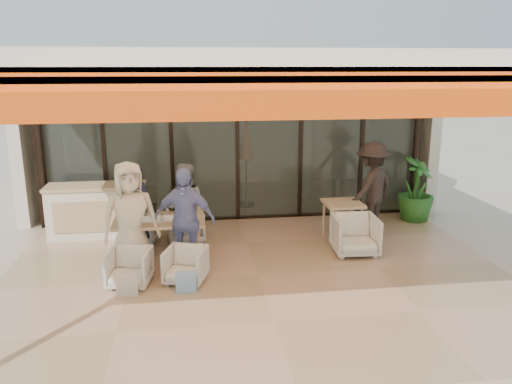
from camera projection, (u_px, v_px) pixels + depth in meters
ground at (258, 276)px, 7.91m from camera, size 70.00×70.00×0.00m
terrace_floor at (258, 276)px, 7.91m from camera, size 8.00×6.00×0.01m
terrace_structure at (261, 65)px, 6.85m from camera, size 8.00×6.00×3.40m
glass_storefront at (237, 146)px, 10.39m from camera, size 8.08×0.10×3.20m
interior_block at (228, 107)px, 12.45m from camera, size 9.05×3.62×3.52m
host_counter at (97, 210)px, 9.60m from camera, size 1.85×0.65×1.04m
dining_table at (159, 222)px, 8.39m from camera, size 1.50×0.90×0.93m
chair_far_left at (140, 226)px, 9.33m from camera, size 0.75×0.72×0.65m
chair_far_right at (185, 224)px, 9.44m from camera, size 0.72×0.69×0.67m
chair_near_left at (129, 266)px, 7.51m from camera, size 0.70×0.67×0.63m
chair_near_right at (186, 264)px, 7.62m from camera, size 0.73×0.71×0.61m
diner_navy at (136, 208)px, 8.73m from camera, size 0.69×0.57×1.63m
diner_grey at (184, 207)px, 8.84m from camera, size 0.89×0.76×1.60m
diner_cream at (130, 219)px, 7.84m from camera, size 1.02×0.82×1.82m
diner_periwinkle at (184, 220)px, 7.97m from camera, size 1.07×0.64×1.70m
tote_bag_cream at (127, 286)px, 7.16m from camera, size 0.30×0.10×0.34m
tote_bag_blue at (186, 283)px, 7.27m from camera, size 0.30×0.10×0.34m
side_table at (343, 208)px, 9.40m from camera, size 0.70×0.70×0.74m
side_chair at (355, 233)px, 8.75m from camera, size 0.79×0.75×0.77m
standing_woman at (372, 187)px, 9.83m from camera, size 1.35×1.24×1.82m
potted_palm at (416, 189)px, 10.54m from camera, size 1.09×1.09×1.39m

